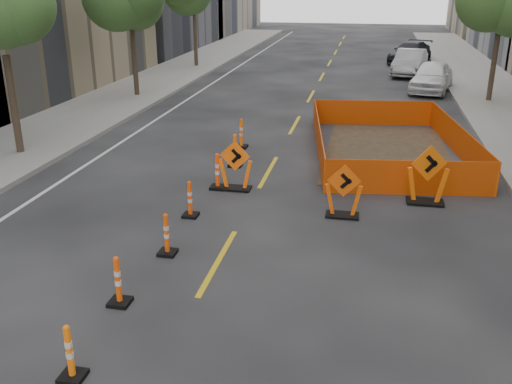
% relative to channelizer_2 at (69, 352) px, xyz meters
% --- Properties ---
extents(sidewalk_left, '(4.00, 90.00, 0.15)m').
position_rel_channelizer_2_xyz_m(sidewalk_left, '(-7.83, 12.04, -0.39)').
color(sidewalk_left, gray).
rests_on(sidewalk_left, ground).
extents(tree_l_b, '(2.80, 2.80, 5.95)m').
position_rel_channelizer_2_xyz_m(tree_l_b, '(-7.23, 10.04, 4.06)').
color(tree_l_b, '#382B1E').
rests_on(tree_l_b, ground).
extents(tree_l_c, '(2.80, 2.80, 5.95)m').
position_rel_channelizer_2_xyz_m(tree_l_c, '(-7.23, 20.04, 4.06)').
color(tree_l_c, '#382B1E').
rests_on(tree_l_c, ground).
extents(tree_r_c, '(2.80, 2.80, 5.95)m').
position_rel_channelizer_2_xyz_m(tree_r_c, '(9.57, 22.04, 4.06)').
color(tree_r_c, '#382B1E').
rests_on(tree_r_c, ground).
extents(channelizer_2, '(0.37, 0.37, 0.93)m').
position_rel_channelizer_2_xyz_m(channelizer_2, '(0.00, 0.00, 0.00)').
color(channelizer_2, '#FF680A').
rests_on(channelizer_2, ground).
extents(channelizer_3, '(0.38, 0.38, 0.97)m').
position_rel_channelizer_2_xyz_m(channelizer_3, '(-0.17, 2.07, 0.02)').
color(channelizer_3, '#E84909').
rests_on(channelizer_3, ground).
extents(channelizer_4, '(0.38, 0.38, 0.95)m').
position_rel_channelizer_2_xyz_m(channelizer_4, '(0.01, 4.15, 0.01)').
color(channelizer_4, '#E44409').
rests_on(channelizer_4, ground).
extents(channelizer_5, '(0.37, 0.37, 0.94)m').
position_rel_channelizer_2_xyz_m(channelizer_5, '(-0.13, 6.22, 0.00)').
color(channelizer_5, '#E34309').
rests_on(channelizer_5, ground).
extents(channelizer_6, '(0.41, 0.41, 1.04)m').
position_rel_channelizer_2_xyz_m(channelizer_6, '(0.02, 8.29, 0.05)').
color(channelizer_6, '#F8440A').
rests_on(channelizer_6, ground).
extents(channelizer_7, '(0.41, 0.41, 1.05)m').
position_rel_channelizer_2_xyz_m(channelizer_7, '(0.04, 10.36, 0.06)').
color(channelizer_7, '#FF5B0A').
rests_on(channelizer_7, ground).
extents(channelizer_8, '(0.41, 0.41, 1.04)m').
position_rel_channelizer_2_xyz_m(channelizer_8, '(-0.23, 12.44, 0.05)').
color(channelizer_8, '#F05A0A').
rests_on(channelizer_8, ground).
extents(chevron_sign_left, '(0.99, 0.64, 1.43)m').
position_rel_channelizer_2_xyz_m(chevron_sign_left, '(0.53, 8.32, 0.25)').
color(chevron_sign_left, '#FF5D0A').
rests_on(chevron_sign_left, ground).
extents(chevron_sign_center, '(0.95, 0.61, 1.37)m').
position_rel_channelizer_2_xyz_m(chevron_sign_center, '(3.59, 6.97, 0.22)').
color(chevron_sign_center, '#D84B09').
rests_on(chevron_sign_center, ground).
extents(chevron_sign_right, '(1.22, 0.95, 1.60)m').
position_rel_channelizer_2_xyz_m(chevron_sign_right, '(5.68, 8.29, 0.34)').
color(chevron_sign_right, '#DC5709').
rests_on(chevron_sign_right, ground).
extents(safety_fence, '(5.69, 8.47, 0.99)m').
position_rel_channelizer_2_xyz_m(safety_fence, '(4.75, 12.76, 0.03)').
color(safety_fence, '#F7440D').
rests_on(safety_fence, ground).
extents(parked_car_near, '(2.77, 4.80, 1.54)m').
position_rel_channelizer_2_xyz_m(parked_car_near, '(7.13, 24.51, 0.30)').
color(parked_car_near, white).
rests_on(parked_car_near, ground).
extents(parked_car_mid, '(2.42, 4.82, 1.52)m').
position_rel_channelizer_2_xyz_m(parked_car_mid, '(6.28, 29.66, 0.29)').
color(parked_car_mid, '#929397').
rests_on(parked_car_mid, ground).
extents(parked_car_far, '(3.52, 5.27, 1.42)m').
position_rel_channelizer_2_xyz_m(parked_car_far, '(6.57, 35.01, 0.24)').
color(parked_car_far, black).
rests_on(parked_car_far, ground).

